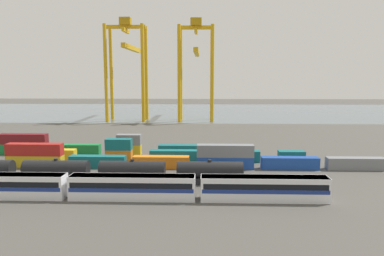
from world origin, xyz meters
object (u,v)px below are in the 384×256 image
object	(u,v)px
shipping_container_4	(225,163)
shipping_container_9	(119,155)
passenger_train	(132,186)
gantry_crane_west	(128,59)
shipping_container_11	(176,156)
shipping_container_16	(76,149)
shipping_container_6	(290,163)
freight_tank_row	(94,171)
shipping_container_7	(355,164)
gantry_crane_central	(196,60)

from	to	relation	value
shipping_container_4	shipping_container_9	size ratio (longest dim) A/B	2.00
passenger_train	gantry_crane_west	size ratio (longest dim) A/B	1.38
shipping_container_11	shipping_container_16	distance (m)	26.71
shipping_container_6	freight_tank_row	bearing A→B (deg)	-164.00
shipping_container_4	passenger_train	bearing A→B (deg)	-127.98
passenger_train	shipping_container_16	bearing A→B (deg)	121.80
shipping_container_11	gantry_crane_west	distance (m)	92.33
shipping_container_4	shipping_container_9	xyz separation A→B (m)	(-24.48, 6.67, 0.00)
shipping_container_7	passenger_train	bearing A→B (deg)	-154.82
passenger_train	shipping_container_7	world-z (taller)	passenger_train
shipping_container_11	gantry_crane_central	size ratio (longest dim) A/B	0.27
shipping_container_6	shipping_container_16	bearing A→B (deg)	165.28
shipping_container_6	shipping_container_9	xyz separation A→B (m)	(-38.26, 6.67, 0.00)
shipping_container_11	passenger_train	bearing A→B (deg)	-100.23
gantry_crane_central	shipping_container_6	bearing A→B (deg)	-76.33
shipping_container_7	shipping_container_11	world-z (taller)	same
shipping_container_9	shipping_container_7	bearing A→B (deg)	-7.30
shipping_container_4	gantry_crane_central	bearing A→B (deg)	95.22
shipping_container_4	shipping_container_11	size ratio (longest dim) A/B	1.00
shipping_container_9	shipping_container_16	bearing A→B (deg)	151.89
gantry_crane_west	gantry_crane_central	size ratio (longest dim) A/B	1.01
freight_tank_row	shipping_container_4	xyz separation A→B (m)	(25.00, 11.13, -0.81)
passenger_train	shipping_container_7	bearing A→B (deg)	25.18
shipping_container_7	shipping_container_9	xyz separation A→B (m)	(-52.05, 6.67, 0.00)
shipping_container_6	shipping_container_9	size ratio (longest dim) A/B	2.00
freight_tank_row	shipping_container_6	distance (m)	40.36
shipping_container_6	shipping_container_16	world-z (taller)	same
gantry_crane_central	gantry_crane_west	bearing A→B (deg)	-179.45
passenger_train	shipping_container_9	size ratio (longest dim) A/B	10.32
shipping_container_7	shipping_container_4	bearing A→B (deg)	180.00
freight_tank_row	gantry_crane_central	bearing A→B (deg)	80.70
shipping_container_9	gantry_crane_central	size ratio (longest dim) A/B	0.13
passenger_train	gantry_crane_west	bearing A→B (deg)	101.83
freight_tank_row	shipping_container_9	distance (m)	17.82
shipping_container_6	shipping_container_16	size ratio (longest dim) A/B	1.00
gantry_crane_west	shipping_container_7	bearing A→B (deg)	-53.57
passenger_train	shipping_container_6	size ratio (longest dim) A/B	5.15
gantry_crane_west	shipping_container_11	bearing A→B (deg)	-71.44
freight_tank_row	shipping_container_6	bearing A→B (deg)	16.00
freight_tank_row	shipping_container_11	size ratio (longest dim) A/B	4.57
shipping_container_6	gantry_crane_central	bearing A→B (deg)	103.67
shipping_container_4	shipping_container_16	world-z (taller)	same
shipping_container_6	shipping_container_9	distance (m)	38.84
freight_tank_row	shipping_container_4	distance (m)	27.38
shipping_container_6	gantry_crane_west	xyz separation A→B (m)	(-53.04, 90.55, 26.35)
passenger_train	gantry_crane_central	world-z (taller)	gantry_crane_central
shipping_container_7	gantry_crane_central	distance (m)	101.00
shipping_container_4	shipping_container_7	world-z (taller)	same
freight_tank_row	shipping_container_9	size ratio (longest dim) A/B	9.15
shipping_container_9	shipping_container_4	bearing A→B (deg)	-15.23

